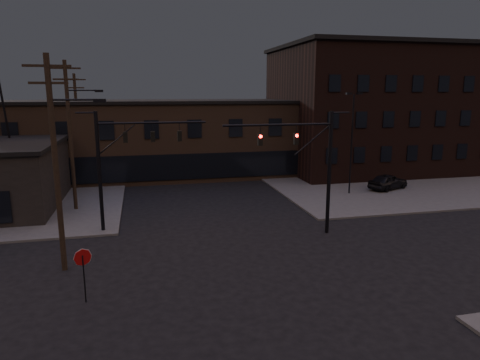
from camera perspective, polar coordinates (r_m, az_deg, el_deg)
The scene contains 15 objects.
ground at distance 23.19m, azimuth 1.19°, elevation -11.64°, with size 140.00×140.00×0.00m, color black.
sidewalk_ne at distance 51.44m, azimuth 19.16°, elevation 0.81°, with size 30.00×30.00×0.15m, color #474744.
building_row at distance 49.19m, azimuth -6.92°, elevation 5.52°, with size 40.00×12.00×8.00m, color #4C3728.
building_right at distance 54.09m, azimuth 17.39°, elevation 8.82°, with size 22.00×16.00×14.00m, color black.
traffic_signal_near at distance 27.63m, azimuth 9.73°, elevation 2.65°, with size 7.12×0.24×8.00m.
traffic_signal_far at distance 28.97m, azimuth -15.83°, elevation 2.95°, with size 7.12×0.24×8.00m.
stop_sign at distance 20.21m, azimuth -20.20°, elevation -10.35°, with size 0.72×0.33×2.48m.
utility_pole_near at distance 23.24m, azimuth -23.26°, elevation 2.53°, with size 3.70×0.28×11.00m.
utility_pole_mid at distance 35.14m, azimuth -21.62°, elevation 5.86°, with size 3.70×0.28×11.50m.
utility_pole_far at distance 47.16m, azimuth -20.82°, elevation 6.77°, with size 2.20×0.28×11.00m.
lot_light_a at distance 39.35m, azimuth 14.72°, elevation 5.93°, with size 1.50×0.28×9.14m.
lot_light_b at distance 46.64m, azimuth 18.43°, elevation 6.55°, with size 1.50×0.28×9.14m.
parked_car_lot_a at distance 42.73m, azimuth 19.13°, elevation -0.18°, with size 1.75×4.35×1.48m, color black.
parked_car_lot_b at distance 45.82m, azimuth 13.51°, elevation 0.89°, with size 2.05×5.03×1.46m, color #ABAAAD.
car_crossing at distance 47.21m, azimuth 0.29°, elevation 1.47°, with size 1.76×5.04×1.66m, color black.
Camera 1 is at (-5.31, -20.63, 9.17)m, focal length 32.00 mm.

